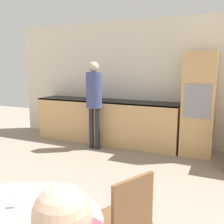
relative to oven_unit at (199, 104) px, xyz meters
The scene contains 6 objects.
wall_back 0.98m from the oven_unit, 158.55° to the left, with size 6.93×0.05×2.60m.
kitchen_counter 1.95m from the oven_unit, behind, with size 3.15×0.60×0.93m.
oven_unit is the anchor object (origin of this frame).
chair_far_right 3.25m from the oven_unit, 93.84° to the right, with size 0.54×0.54×0.86m.
person_standing 1.98m from the oven_unit, 165.33° to the right, with size 0.31×0.31×1.73m.
salt_shaker 3.80m from the oven_unit, 101.31° to the right, with size 0.03×0.03×0.09m.
Camera 1 is at (1.25, 0.28, 1.62)m, focal length 40.00 mm.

